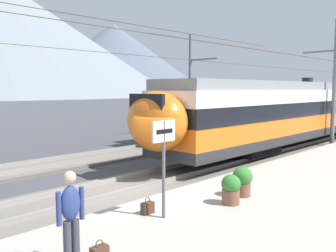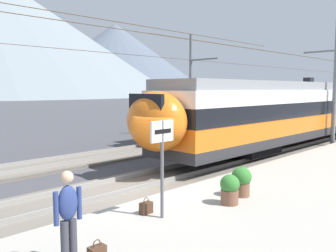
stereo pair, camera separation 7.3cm
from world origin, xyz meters
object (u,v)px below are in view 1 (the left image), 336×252
Objects in this scene: passenger_walking at (71,214)px; handbag_near_sign at (148,208)px; potted_plant_by_shelter at (231,188)px; catenary_mast_far_side at (192,84)px; train_near_platform at (318,107)px; platform_sign at (164,147)px; train_far_track at (282,103)px; catenary_mast_mid at (332,81)px; handbag_beside_passenger at (99,252)px; potted_plant_platform_edge at (242,180)px.

passenger_walking is 2.97m from handbag_near_sign.
passenger_walking is 2.10× the size of potted_plant_by_shelter.
catenary_mast_far_side reaches higher than passenger_walking.
platform_sign is (-18.04, -3.61, -0.12)m from train_near_platform.
passenger_walking is 4.77m from potted_plant_by_shelter.
catenary_mast_far_side reaches higher than potted_plant_by_shelter.
platform_sign is (-23.45, -8.88, -0.12)m from train_far_track.
catenary_mast_mid reaches higher than train_far_track.
handbag_beside_passenger is at bearing -15.52° from passenger_walking.
train_near_platform is 8.66m from catenary_mast_far_side.
handbag_beside_passenger is at bearing -164.03° from platform_sign.
catenary_mast_far_side is 20.04m from handbag_beside_passenger.
potted_plant_platform_edge is at bearing 1.53° from passenger_walking.
catenary_mast_mid is (-2.21, -1.65, 1.67)m from train_near_platform.
catenary_mast_far_side is (-2.11, 8.98, -0.06)m from catenary_mast_mid.
catenary_mast_far_side is at bearing 103.20° from catenary_mast_mid.
platform_sign is at bearing -159.25° from train_far_track.
handbag_near_sign is 3.04m from potted_plant_platform_edge.
catenary_mast_far_side reaches higher than handbag_near_sign.
catenary_mast_mid reaches higher than catenary_mast_far_side.
train_far_track is 84.20× the size of handbag_beside_passenger.
catenary_mast_far_side is at bearing 34.81° from passenger_walking.
potted_plant_platform_edge is (-15.23, -3.99, -1.37)m from train_near_platform.
handbag_near_sign is (-18.13, -3.13, -1.69)m from train_near_platform.
train_far_track is 25.07m from platform_sign.
train_near_platform and train_far_track have the same top height.
train_far_track is at bearing 23.73° from potted_plant_by_shelter.
catenary_mast_mid is 14.41m from potted_plant_by_shelter.
handbag_beside_passenger is 4.28m from potted_plant_by_shelter.
platform_sign is (-15.83, -1.96, -1.79)m from catenary_mast_mid.
handbag_near_sign is (-23.53, -8.40, -1.69)m from train_far_track.
catenary_mast_far_side is 16.71m from potted_plant_by_shelter.
train_far_track reaches higher than potted_plant_platform_edge.
train_far_track is 36.72× the size of potted_plant_platform_edge.
train_near_platform is at bearing 11.32° from platform_sign.
train_near_platform reaches higher than handbag_beside_passenger.
catenary_mast_far_side is at bearing 35.92° from handbag_beside_passenger.
handbag_beside_passenger is at bearing -176.84° from potted_plant_platform_edge.
catenary_mast_mid reaches higher than potted_plant_by_shelter.
passenger_walking is (-26.21, -9.40, -0.89)m from train_far_track.
potted_plant_platform_edge reaches higher than potted_plant_by_shelter.
platform_sign is 6.30× the size of handbag_beside_passenger.
potted_plant_by_shelter is at bearing 1.32° from handbag_beside_passenger.
catenary_mast_mid is at bearing 7.07° from platform_sign.
potted_plant_by_shelter is at bearing -15.69° from platform_sign.
passenger_walking is at bearing -159.48° from handbag_near_sign.
platform_sign reaches higher than handbag_near_sign.
handbag_beside_passenger is (-20.33, -4.27, -1.71)m from train_near_platform.
handbag_near_sign is at bearing 163.62° from potted_plant_platform_edge.
passenger_walking is 4.55× the size of handbag_beside_passenger.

